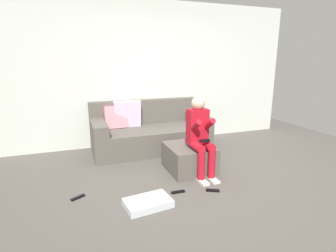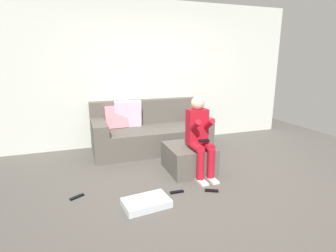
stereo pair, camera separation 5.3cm
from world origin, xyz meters
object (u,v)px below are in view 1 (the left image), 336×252
storage_bin (148,203)px  remote_under_side_table (78,197)px  couch_sectional (149,132)px  ottoman (189,158)px  remote_by_storage_bin (178,192)px  person_seated (200,134)px  remote_near_ottoman (213,190)px

storage_bin → remote_under_side_table: 0.87m
storage_bin → couch_sectional: bearing=73.6°
couch_sectional → ottoman: size_ratio=2.97×
remote_by_storage_bin → remote_under_side_table: bearing=168.8°
storage_bin → remote_by_storage_bin: storage_bin is taller
ottoman → person_seated: 0.46m
remote_by_storage_bin → couch_sectional: bearing=88.0°
remote_near_ottoman → ottoman: bearing=117.3°
ottoman → couch_sectional: bearing=103.7°
remote_near_ottoman → remote_by_storage_bin: (-0.43, 0.11, 0.00)m
storage_bin → remote_under_side_table: (-0.74, 0.46, -0.03)m
couch_sectional → storage_bin: bearing=-106.4°
couch_sectional → remote_near_ottoman: 1.94m
person_seated → ottoman: bearing=113.6°
couch_sectional → remote_near_ottoman: couch_sectional is taller
remote_near_ottoman → remote_by_storage_bin: bearing=-168.0°
remote_by_storage_bin → person_seated: bearing=42.2°
couch_sectional → remote_near_ottoman: size_ratio=12.37×
remote_near_ottoman → remote_under_side_table: size_ratio=0.98×
person_seated → remote_near_ottoman: person_seated is taller
ottoman → remote_by_storage_bin: 0.76m
remote_by_storage_bin → storage_bin: bearing=-156.2°
remote_by_storage_bin → remote_near_ottoman: bearing=-12.5°
person_seated → remote_under_side_table: 1.79m
storage_bin → remote_near_ottoman: size_ratio=3.07×
person_seated → storage_bin: (-0.94, -0.59, -0.57)m
storage_bin → remote_by_storage_bin: size_ratio=2.95×
ottoman → remote_by_storage_bin: bearing=-125.1°
person_seated → storage_bin: 1.25m
remote_by_storage_bin → remote_under_side_table: 1.22m
person_seated → storage_bin: person_seated is taller
ottoman → person_seated: person_seated is taller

